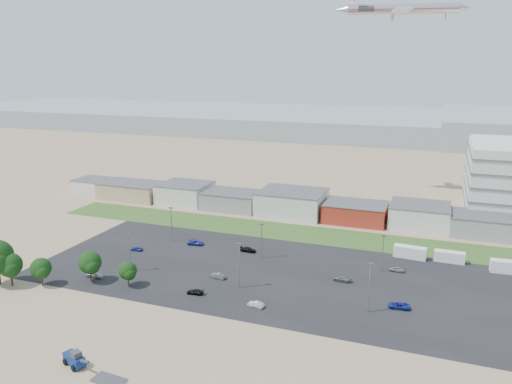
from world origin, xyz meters
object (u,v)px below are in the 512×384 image
at_px(airliner, 402,9).
at_px(parked_car_3, 195,292).
at_px(parked_car_6, 248,250).
at_px(parked_car_10, 95,275).
at_px(box_trailer_a, 410,252).
at_px(parked_car_12, 342,279).
at_px(parked_car_8, 397,269).
at_px(parked_car_13, 256,304).
at_px(parked_car_0, 399,306).
at_px(parked_car_4, 218,276).
at_px(parked_car_5, 137,249).
at_px(telehandler, 74,358).
at_px(parked_car_9, 196,243).

relative_size(airliner, parked_car_3, 12.52).
height_order(parked_car_6, parked_car_10, same).
distance_m(box_trailer_a, parked_car_12, 25.55).
bearing_deg(parked_car_8, parked_car_13, 140.13).
bearing_deg(parked_car_13, parked_car_8, 146.49).
height_order(parked_car_0, parked_car_4, parked_car_4).
relative_size(box_trailer_a, parked_car_5, 2.46).
bearing_deg(airliner, parked_car_8, -95.16).
relative_size(telehandler, parked_car_9, 1.54).
relative_size(parked_car_4, parked_car_13, 1.09).
xyz_separation_m(parked_car_5, parked_car_10, (0.79, -18.89, 0.08)).
bearing_deg(parked_car_6, parked_car_4, -179.67).
height_order(parked_car_4, parked_car_10, parked_car_10).
relative_size(parked_car_10, parked_car_12, 1.04).
relative_size(box_trailer_a, parked_car_6, 1.86).
xyz_separation_m(parked_car_4, parked_car_12, (28.30, 8.75, -0.02)).
height_order(parked_car_12, parked_car_13, parked_car_12).
bearing_deg(parked_car_9, parked_car_13, -141.64).
xyz_separation_m(parked_car_3, parked_car_10, (-26.95, -0.13, 0.10)).
height_order(telehandler, parked_car_5, telehandler).
distance_m(parked_car_0, parked_car_5, 71.80).
bearing_deg(parked_car_8, parked_car_3, 126.60).
xyz_separation_m(box_trailer_a, parked_car_6, (-42.02, -10.99, -0.91)).
xyz_separation_m(box_trailer_a, parked_car_0, (-0.20, -30.83, -0.94)).
bearing_deg(parked_car_5, parked_car_0, 79.00).
relative_size(parked_car_8, parked_car_10, 0.83).
distance_m(box_trailer_a, parked_car_4, 51.98).
bearing_deg(parked_car_5, parked_car_8, 95.29).
relative_size(parked_car_6, parked_car_13, 1.24).
distance_m(parked_car_0, parked_car_12, 16.90).
bearing_deg(parked_car_12, parked_car_9, -96.77).
xyz_separation_m(telehandler, parked_car_10, (-20.38, 31.72, -0.84)).
bearing_deg(parked_car_5, box_trailer_a, 103.28).
xyz_separation_m(telehandler, parked_car_0, (49.95, 40.76, -0.87)).
bearing_deg(parked_car_9, parked_car_3, -159.58).
height_order(telehandler, parked_car_10, telehandler).
relative_size(airliner, parked_car_8, 12.94).
distance_m(parked_car_0, parked_car_10, 70.91).
xyz_separation_m(airliner, parked_car_0, (11.81, -98.25, -69.37)).
height_order(parked_car_5, parked_car_8, parked_car_8).
xyz_separation_m(box_trailer_a, parked_car_4, (-42.43, -30.02, -0.92)).
bearing_deg(parked_car_5, airliner, 143.02).
bearing_deg(parked_car_6, parked_car_10, 136.95).
bearing_deg(parked_car_3, parked_car_12, 117.48).
xyz_separation_m(telehandler, parked_car_13, (21.45, 30.92, -0.90)).
xyz_separation_m(parked_car_6, parked_car_9, (-16.10, -0.10, -0.00)).
bearing_deg(airliner, parked_car_0, -95.34).
bearing_deg(parked_car_13, parked_car_6, -147.94).
distance_m(telehandler, airliner, 159.60).
distance_m(parked_car_0, parked_car_13, 30.15).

